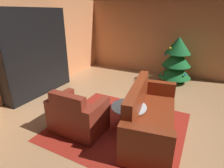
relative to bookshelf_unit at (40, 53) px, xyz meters
name	(u,v)px	position (x,y,z in m)	size (l,w,h in m)	color
ground_plane	(124,116)	(2.58, -0.21, -1.10)	(8.03, 8.03, 0.00)	tan
wall_back	(164,38)	(2.58, 3.17, 0.18)	(5.76, 0.06, 2.54)	#D58350
wall_left	(25,47)	(-0.27, -0.21, 0.18)	(0.06, 6.81, 2.54)	#D58350
area_rug	(118,126)	(2.64, -0.62, -1.09)	(2.49, 2.30, 0.01)	maroon
bookshelf_unit	(40,53)	(0.00, 0.00, 0.00)	(0.40, 2.02, 2.24)	black
armchair_red	(78,116)	(2.00, -1.09, -0.79)	(0.99, 0.70, 0.86)	maroon
couch_red	(149,117)	(3.22, -0.52, -0.78)	(1.07, 2.08, 0.95)	maroon
coffee_table	(129,108)	(2.82, -0.54, -0.68)	(0.68, 0.68, 0.46)	black
book_stack_on_table	(128,105)	(2.80, -0.53, -0.61)	(0.23, 0.16, 0.06)	gray
bottle_on_table	(126,106)	(2.84, -0.73, -0.54)	(0.08, 0.08, 0.26)	navy
decorated_tree	(177,59)	(3.19, 2.44, -0.35)	(1.00, 1.00, 1.45)	brown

